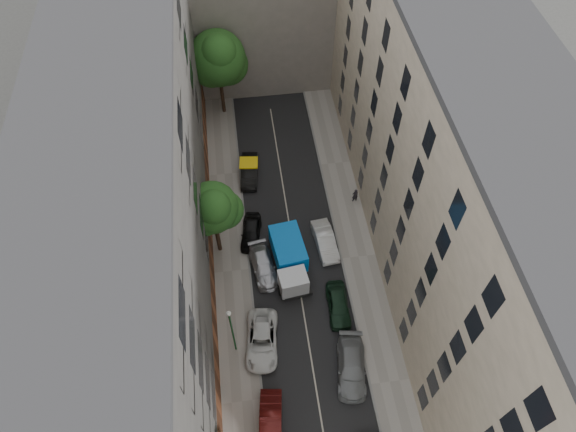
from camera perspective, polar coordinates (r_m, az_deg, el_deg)
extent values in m
plane|color=#4C4C49|center=(44.42, 0.87, -5.40)|extent=(120.00, 120.00, 0.00)
cube|color=black|center=(44.41, 0.87, -5.40)|extent=(8.00, 44.00, 0.02)
cube|color=gray|center=(44.25, -6.24, -6.12)|extent=(3.00, 44.00, 0.15)
cube|color=gray|center=(45.14, 7.83, -4.52)|extent=(3.00, 44.00, 0.15)
cube|color=#464341|center=(36.76, -16.16, 0.88)|extent=(8.00, 44.00, 20.00)
cube|color=beige|center=(38.88, 17.38, 4.26)|extent=(8.00, 44.00, 20.00)
cube|color=black|center=(43.63, 0.18, -5.56)|extent=(3.07, 6.29, 0.34)
cube|color=#B4B6BA|center=(41.71, 0.57, -7.35)|extent=(2.44, 2.05, 1.90)
cube|color=#0C7AEF|center=(43.15, 0.01, -3.62)|extent=(2.93, 4.30, 2.02)
cylinder|color=black|center=(42.66, -0.87, -8.26)|extent=(0.31, 0.94, 0.94)
cylinder|color=black|center=(42.81, 1.99, -7.93)|extent=(0.31, 0.94, 0.94)
cylinder|color=black|center=(44.62, -1.48, -3.85)|extent=(0.31, 0.94, 0.94)
cylinder|color=black|center=(44.77, 1.23, -3.55)|extent=(0.31, 0.94, 0.94)
imported|color=#4D100F|center=(38.64, -1.95, -21.87)|extent=(2.10, 4.59, 1.46)
imported|color=silver|center=(40.58, -2.92, -13.62)|extent=(3.02, 5.45, 1.44)
imported|color=#AFAEB3|center=(43.60, -2.74, -5.58)|extent=(2.59, 4.88, 1.35)
imported|color=black|center=(45.51, -4.13, -1.79)|extent=(2.34, 4.33, 1.40)
imported|color=black|center=(49.90, -4.32, 5.02)|extent=(2.06, 4.64, 1.48)
imported|color=slate|center=(40.03, 7.06, -16.30)|extent=(2.91, 5.43, 1.50)
imported|color=black|center=(41.97, 5.62, -9.79)|extent=(1.90, 4.33, 1.45)
imported|color=silver|center=(44.95, 4.14, -2.77)|extent=(2.00, 4.58, 1.46)
cylinder|color=#382619|center=(44.26, -7.75, -2.61)|extent=(0.36, 0.36, 2.92)
cylinder|color=#382619|center=(42.22, -8.12, -0.73)|extent=(0.24, 0.24, 2.08)
sphere|color=#1E4E1A|center=(40.60, -8.45, 0.94)|extent=(4.23, 4.23, 4.23)
sphere|color=#1E4E1A|center=(41.58, -7.08, 0.68)|extent=(3.17, 3.17, 3.17)
sphere|color=#1E4E1A|center=(40.81, -9.29, -0.21)|extent=(2.96, 2.96, 2.96)
sphere|color=#1E4E1A|center=(39.24, -8.29, 1.00)|extent=(2.75, 2.75, 2.75)
cylinder|color=#382619|center=(55.91, -7.25, 12.76)|extent=(0.36, 0.36, 3.31)
cylinder|color=#382619|center=(54.11, -7.57, 15.03)|extent=(0.24, 0.24, 2.37)
sphere|color=#1E4E1A|center=(52.71, -7.85, 16.99)|extent=(5.56, 5.56, 5.56)
sphere|color=#1E4E1A|center=(53.69, -6.74, 16.38)|extent=(4.17, 4.17, 4.17)
sphere|color=#1E4E1A|center=(52.73, -8.53, 16.00)|extent=(3.89, 3.89, 3.89)
sphere|color=#1E4E1A|center=(51.33, -7.73, 17.58)|extent=(3.61, 3.61, 3.61)
cylinder|color=#165024|center=(38.27, -6.17, -12.77)|extent=(0.14, 0.14, 6.13)
sphere|color=silver|center=(35.40, -6.62, -10.73)|extent=(0.36, 0.36, 0.36)
imported|color=black|center=(47.96, 7.46, 2.30)|extent=(0.64, 0.48, 1.61)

